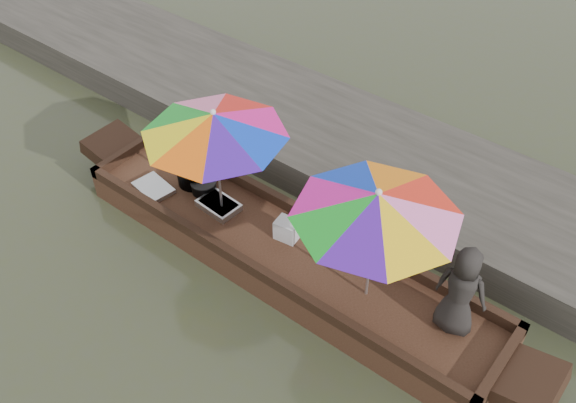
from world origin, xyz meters
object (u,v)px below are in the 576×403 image
Objects in this scene: boat_hull at (283,255)px; tray_scallop at (153,188)px; umbrella_bow at (218,164)px; cooking_pot at (193,176)px; supply_bag at (287,229)px; vendor at (461,291)px; charcoal_grill at (204,187)px; tray_crayfish at (219,205)px; umbrella_stern at (372,245)px.

boat_hull is 10.88× the size of tray_scallop.
cooking_pot is at bearing 165.14° from umbrella_bow.
tray_scallop is (-1.99, -0.26, 0.21)m from boat_hull.
vendor is (2.21, 0.05, 0.44)m from supply_bag.
umbrella_bow reaches higher than cooking_pot.
charcoal_grill is 1.39m from supply_bag.
vendor reaches higher than boat_hull.
tray_crayfish is 0.97m from tray_scallop.
umbrella_bow is at bearing -10.96° from tray_crayfish.
boat_hull is at bearing 0.00° from umbrella_bow.
tray_crayfish is 0.39m from charcoal_grill.
charcoal_grill reaches higher than boat_hull.
vendor is (3.60, 0.07, 0.50)m from charcoal_grill.
cooking_pot is at bearing 176.41° from umbrella_stern.
boat_hull is at bearing -0.72° from tray_crayfish.
boat_hull is at bearing 180.00° from umbrella_stern.
charcoal_grill reaches higher than tray_crayfish.
boat_hull is 2.02m from tray_scallop.
supply_bag is (1.02, 0.13, 0.09)m from tray_crayfish.
tray_crayfish reaches higher than tray_scallop.
supply_bag is at bearing -3.33° from vendor.
umbrella_stern is (2.63, -0.13, 0.70)m from charcoal_grill.
tray_scallop is 4.22m from vendor.
cooking_pot reaches higher than tray_scallop.
supply_bag reaches higher than cooking_pot.
supply_bag is 2.26m from vendor.
boat_hull is 2.30m from vendor.
tray_crayfish is 2.38m from umbrella_stern.
umbrella_bow reaches higher than charcoal_grill.
vendor is at bearing 6.29° from tray_scallop.
charcoal_grill is at bearing 177.14° from umbrella_stern.
supply_bag is at bearing 11.81° from tray_scallop.
cooking_pot reaches higher than boat_hull.
cooking_pot is 0.81× the size of tray_scallop.
umbrella_stern reaches higher than tray_scallop.
umbrella_bow is (1.00, 0.26, 0.74)m from tray_scallop.
umbrella_stern reaches higher than tray_crayfish.
supply_bag is (1.94, 0.41, 0.10)m from tray_scallop.
tray_scallop is at bearing -168.19° from supply_bag.
umbrella_bow reaches higher than tray_scallop.
supply_bag reaches higher than tray_scallop.
supply_bag is 0.24× the size of vendor.
vendor is 1.01m from umbrella_stern.
cooking_pot is at bearing 173.85° from boat_hull.
tray_scallop is 3.29m from umbrella_stern.
boat_hull is 1.53m from umbrella_stern.
supply_bag is at bearing 108.12° from boat_hull.
supply_bag is (-0.05, 0.15, 0.30)m from boat_hull.
umbrella_stern is at bearing -6.70° from supply_bag.
tray_scallop is (-0.93, -0.27, -0.01)m from tray_crayfish.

